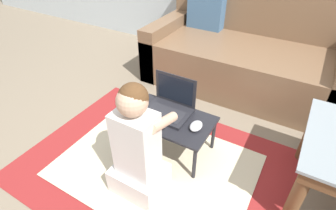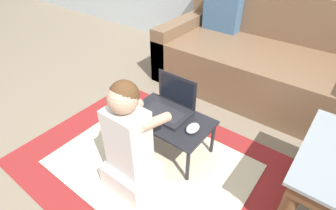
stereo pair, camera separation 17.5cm
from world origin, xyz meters
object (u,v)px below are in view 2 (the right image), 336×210
object	(u,v)px
couch	(259,59)
laptop	(169,107)
person_seated	(129,145)
laptop_desk	(169,122)
computer_mouse	(193,128)

from	to	relation	value
couch	laptop	size ratio (longest dim) A/B	5.76
person_seated	couch	bearing A→B (deg)	85.13
couch	laptop	world-z (taller)	couch
couch	laptop_desk	distance (m)	1.21
couch	person_seated	distance (m)	1.58
couch	laptop_desk	xyz separation A→B (m)	(-0.14, -1.20, -0.03)
laptop	laptop_desk	bearing A→B (deg)	-53.64
laptop	computer_mouse	xyz separation A→B (m)	(0.23, -0.07, -0.02)
laptop	computer_mouse	world-z (taller)	laptop
couch	laptop	distance (m)	1.16
computer_mouse	person_seated	bearing A→B (deg)	-116.64
computer_mouse	person_seated	size ratio (longest dim) A/B	0.14
laptop_desk	person_seated	distance (m)	0.38
computer_mouse	laptop_desk	bearing A→B (deg)	177.91
laptop_desk	person_seated	bearing A→B (deg)	-88.99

